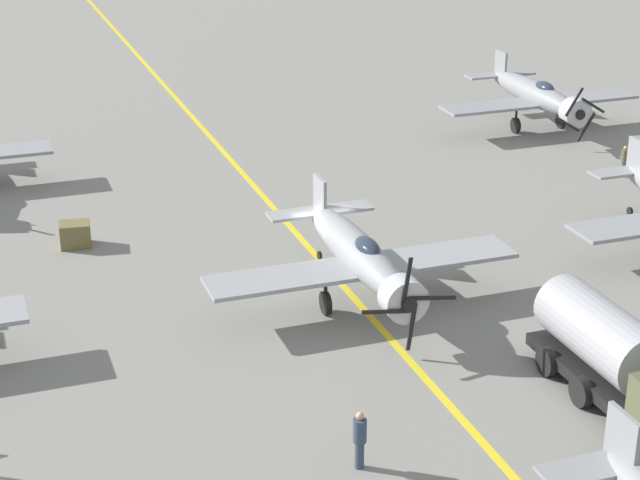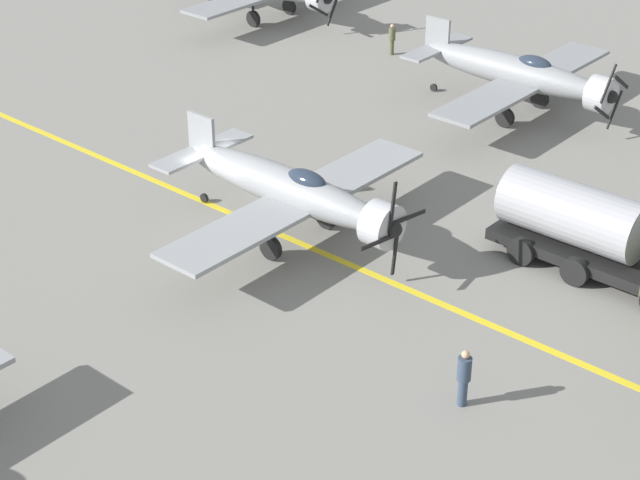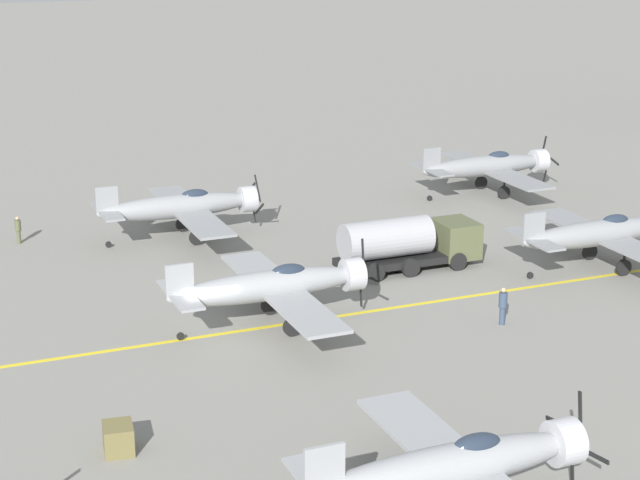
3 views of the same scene
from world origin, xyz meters
The scene contains 7 objects.
ground_plane centered at (0.00, 0.00, 0.00)m, with size 400.00×400.00×0.00m, color gray.
taxiway_stripe centered at (0.00, 0.00, 0.00)m, with size 0.30×160.00×0.01m, color yellow.
airplane_mid_left centered at (-15.34, 3.08, 2.01)m, with size 12.00×9.98×3.65m.
airplane_mid_center centered at (0.00, 3.17, 2.01)m, with size 12.00×9.98×3.79m.
fuel_tanker centered at (-5.09, 12.85, 1.51)m, with size 2.68×8.00×2.98m.
ground_crew_walking centered at (-18.18, -6.20, 0.90)m, with size 0.36×0.36×1.64m.
ground_crew_inspecting centered at (3.97, 13.23, 1.01)m, with size 0.40×0.40×1.84m.
Camera 2 is at (24.89, 25.93, 18.90)m, focal length 60.00 mm.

